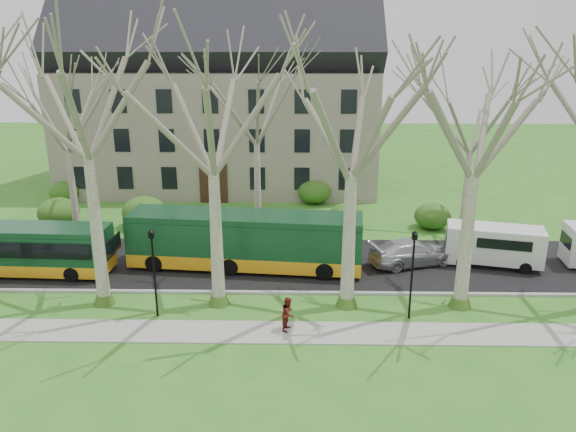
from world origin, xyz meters
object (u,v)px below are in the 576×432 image
(bus_lead, at_px, (9,248))
(bus_follow, at_px, (245,240))
(pedestrian_b, at_px, (288,314))
(van_a, at_px, (494,246))
(sedan, at_px, (412,252))

(bus_lead, xyz_separation_m, bus_follow, (13.14, 0.97, 0.23))
(bus_follow, xyz_separation_m, pedestrian_b, (2.59, -7.17, -0.86))
(pedestrian_b, bearing_deg, bus_follow, 37.33)
(bus_lead, bearing_deg, bus_follow, 6.69)
(bus_follow, relative_size, van_a, 2.48)
(bus_lead, relative_size, van_a, 2.13)
(bus_lead, distance_m, sedan, 22.85)
(sedan, relative_size, pedestrian_b, 3.22)
(bus_lead, xyz_separation_m, sedan, (22.79, 1.55, -0.68))
(bus_lead, bearing_deg, pedestrian_b, -19.03)
(sedan, bearing_deg, pedestrian_b, 119.43)
(bus_follow, distance_m, sedan, 9.71)
(van_a, height_order, pedestrian_b, van_a)
(bus_lead, relative_size, sedan, 2.22)
(bus_lead, height_order, pedestrian_b, bus_lead)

